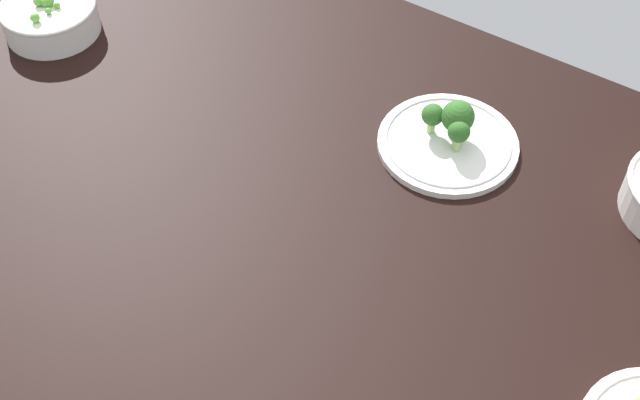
{
  "coord_description": "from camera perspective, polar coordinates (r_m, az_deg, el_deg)",
  "views": [
    {
      "loc": [
        41.8,
        -62.33,
        93.44
      ],
      "look_at": [
        0.0,
        0.0,
        6.0
      ],
      "focal_mm": 47.85,
      "sensor_mm": 36.0,
      "label": 1
    }
  ],
  "objects": [
    {
      "name": "plate_broccoli",
      "position": [
        1.25,
        8.62,
        4.14
      ],
      "size": [
        20.6,
        20.6,
        7.47
      ],
      "color": "white",
      "rests_on": "dining_table"
    },
    {
      "name": "dining_table",
      "position": [
        1.18,
        0.0,
        -1.26
      ],
      "size": [
        159.15,
        95.06,
        4.0
      ],
      "primitive_type": "cube",
      "color": "black",
      "rests_on": "ground"
    },
    {
      "name": "bowl_peas",
      "position": [
        1.5,
        -17.6,
        11.62
      ],
      "size": [
        15.79,
        15.79,
        6.55
      ],
      "color": "white",
      "rests_on": "dining_table"
    }
  ]
}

